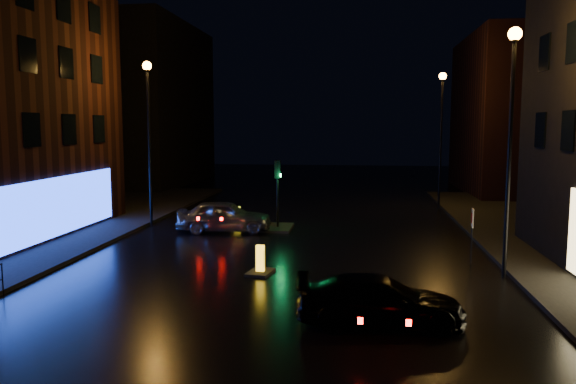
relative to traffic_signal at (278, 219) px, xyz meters
name	(u,v)px	position (x,y,z in m)	size (l,w,h in m)	color
ground	(246,330)	(1.20, -14.00, -0.50)	(120.00, 120.00, 0.00)	black
building_far_left	(147,105)	(-14.80, 21.00, 6.50)	(8.00, 16.00, 14.00)	black
building_far_right	(518,115)	(16.20, 18.00, 5.50)	(8.00, 14.00, 12.00)	black
street_lamp_lfar	(149,118)	(-6.60, 0.00, 5.06)	(0.44, 0.44, 8.37)	black
street_lamp_rnear	(511,114)	(9.00, -8.00, 5.06)	(0.44, 0.44, 8.37)	black
street_lamp_rfar	(441,119)	(9.00, 8.00, 5.06)	(0.44, 0.44, 8.37)	black
traffic_signal	(278,219)	(0.00, 0.00, 0.00)	(1.40, 2.40, 3.45)	black
silver_hatchback	(224,216)	(-2.46, -1.11, 0.28)	(1.84, 4.57, 1.56)	#929599
dark_sedan	(380,301)	(4.61, -13.16, 0.13)	(1.78, 4.37, 1.27)	black
bollard_near	(260,268)	(0.62, -8.59, -0.28)	(0.97, 1.28, 1.02)	black
bollard_far	(237,223)	(-2.13, 0.26, -0.27)	(1.00, 1.33, 1.06)	black
road_sign_right	(472,223)	(8.25, -6.17, 1.07)	(0.11, 0.51, 2.10)	black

